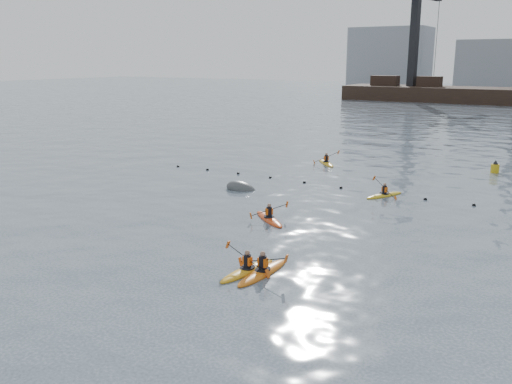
% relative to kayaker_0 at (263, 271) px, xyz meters
% --- Properties ---
extents(ground, '(400.00, 400.00, 0.00)m').
position_rel_kayaker_0_xyz_m(ground, '(-1.31, -5.86, -0.11)').
color(ground, '#33404A').
rests_on(ground, ground).
extents(float_line, '(33.24, 0.73, 0.24)m').
position_rel_kayaker_0_xyz_m(float_line, '(-1.81, 16.67, -0.08)').
color(float_line, black).
rests_on(float_line, ground).
extents(kayaker_0, '(2.49, 3.68, 1.27)m').
position_rel_kayaker_0_xyz_m(kayaker_0, '(0.00, 0.00, 0.00)').
color(kayaker_0, '#D16513').
rests_on(kayaker_0, ground).
extents(kayaker_1, '(2.41, 3.55, 1.32)m').
position_rel_kayaker_0_xyz_m(kayaker_1, '(-0.69, -0.14, -0.00)').
color(kayaker_1, orange).
rests_on(kayaker_1, ground).
extents(kayaker_2, '(3.18, 2.70, 1.15)m').
position_rel_kayaker_0_xyz_m(kayaker_2, '(-3.78, 7.09, -0.00)').
color(kayaker_2, '#CA3E13').
rests_on(kayaker_2, ground).
extents(kayaker_3, '(2.10, 3.18, 1.33)m').
position_rel_kayaker_0_xyz_m(kayaker_3, '(0.07, 15.95, -0.01)').
color(kayaker_3, gold).
rests_on(kayaker_3, ground).
extents(kayaker_5, '(2.84, 3.03, 1.30)m').
position_rel_kayaker_0_xyz_m(kayaker_5, '(-8.05, 24.54, -0.01)').
color(kayaker_5, gold).
rests_on(kayaker_5, ground).
extents(mooring_buoy, '(2.63, 1.77, 1.56)m').
position_rel_kayaker_0_xyz_m(mooring_buoy, '(-9.22, 12.55, -0.11)').
color(mooring_buoy, '#3C3F41').
rests_on(mooring_buoy, ground).
extents(nav_buoy, '(0.65, 0.65, 1.19)m').
position_rel_kayaker_0_xyz_m(nav_buoy, '(5.23, 28.14, 0.25)').
color(nav_buoy, '#C99114').
rests_on(nav_buoy, ground).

